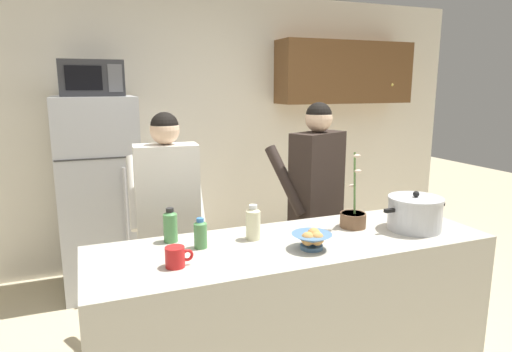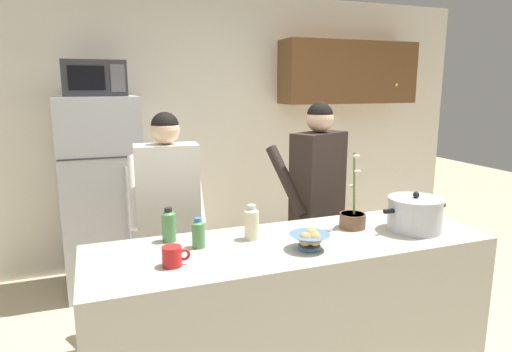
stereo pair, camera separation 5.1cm
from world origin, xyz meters
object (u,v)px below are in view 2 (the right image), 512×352
bottle_mid_counter (252,222)px  bottle_near_edge (169,225)px  person_by_sink (317,188)px  coffee_mug (173,256)px  microwave (95,78)px  bottle_far_corner (198,233)px  refrigerator (103,195)px  person_near_pot (168,205)px  cooking_pot (415,214)px  potted_orchid (353,218)px  bread_bowl (310,240)px

bottle_mid_counter → bottle_near_edge: bearing=163.7°
person_by_sink → coffee_mug: person_by_sink is taller
microwave → bottle_near_edge: (0.29, -1.59, -0.78)m
bottle_far_corner → person_by_sink: bearing=31.8°
refrigerator → person_by_sink: bearing=-38.3°
person_near_pot → bottle_mid_counter: person_near_pot is taller
coffee_mug → bottle_near_edge: size_ratio=0.71×
bottle_mid_counter → bottle_far_corner: bearing=-175.6°
person_by_sink → refrigerator: bearing=141.7°
cooking_pot → bottle_near_edge: bearing=167.0°
bottle_near_edge → person_near_pot: bearing=81.1°
bottle_near_edge → bottle_mid_counter: size_ratio=0.97×
coffee_mug → potted_orchid: (1.08, 0.19, 0.01)m
person_near_pot → potted_orchid: size_ratio=3.56×
refrigerator → bread_bowl: (0.94, -1.98, 0.15)m
person_by_sink → cooking_pot: bearing=-75.7°
person_by_sink → bottle_far_corner: size_ratio=10.32×
refrigerator → coffee_mug: 1.97m
cooking_pot → coffee_mug: size_ratio=3.19×
bread_bowl → bottle_mid_counter: (-0.22, 0.25, 0.04)m
refrigerator → microwave: bearing=-89.9°
cooking_pot → bottle_mid_counter: cooking_pot is taller
person_near_pot → bottle_far_corner: size_ratio=10.02×
person_by_sink → cooking_pot: size_ratio=3.88×
bottle_near_edge → bottle_mid_counter: bearing=-16.3°
refrigerator → bottle_far_corner: (0.42, -1.76, 0.17)m
person_by_sink → coffee_mug: size_ratio=12.37×
cooking_pot → person_near_pot: bearing=146.1°
potted_orchid → bottle_near_edge: bearing=172.0°
bottle_far_corner → potted_orchid: 0.91m
microwave → bread_bowl: microwave is taller
bottle_near_edge → bread_bowl: bearing=-30.0°
bread_bowl → bottle_far_corner: bearing=156.5°
person_by_sink → bottle_far_corner: (-1.01, -0.63, -0.01)m
microwave → cooking_pot: bearing=-49.3°
bottle_near_edge → bottle_far_corner: (0.12, -0.15, -0.01)m
refrigerator → bottle_near_edge: bearing=-79.7°
refrigerator → bottle_near_edge: 1.65m
refrigerator → potted_orchid: bearing=-52.9°
refrigerator → bread_bowl: size_ratio=7.97×
microwave → bottle_far_corner: 1.95m
cooking_pot → bottle_near_edge: cooking_pot is taller
potted_orchid → person_near_pot: bearing=144.4°
bottle_mid_counter → potted_orchid: bearing=-2.1°
refrigerator → bottle_mid_counter: size_ratio=8.63×
refrigerator → cooking_pot: (1.63, -1.92, 0.19)m
person_near_pot → bottle_near_edge: bearing=-98.9°
bottle_far_corner → potted_orchid: (0.91, -0.00, -0.02)m
person_near_pot → bottle_mid_counter: 0.74m
person_near_pot → potted_orchid: 1.17m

